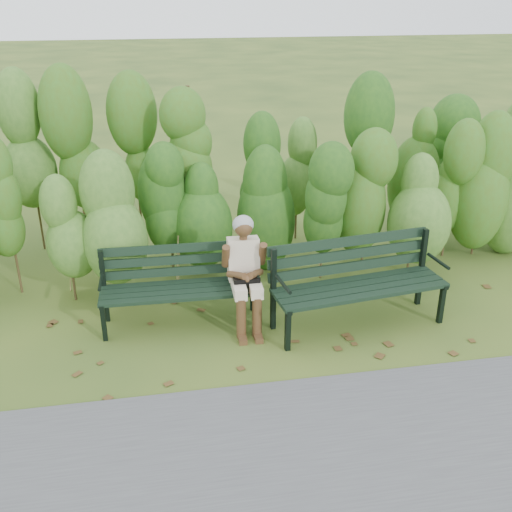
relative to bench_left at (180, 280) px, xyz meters
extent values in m
plane|color=#31491C|center=(0.85, -0.40, -0.51)|extent=(80.00, 80.00, 0.00)
cube|color=#474749|center=(0.85, -2.60, -0.50)|extent=(60.00, 2.50, 0.01)
cylinder|color=#47381E|center=(-1.91, 0.90, -0.11)|extent=(0.03, 0.03, 0.80)
ellipsoid|color=#406E26|center=(-1.91, 0.90, 0.53)|extent=(0.64, 0.64, 1.44)
cylinder|color=#47381E|center=(-1.30, 0.90, -0.11)|extent=(0.03, 0.03, 0.80)
ellipsoid|color=#406E26|center=(-1.30, 0.90, 0.53)|extent=(0.64, 0.64, 1.44)
cylinder|color=#47381E|center=(-0.68, 0.90, -0.11)|extent=(0.03, 0.03, 0.80)
ellipsoid|color=#406E26|center=(-0.68, 0.90, 0.53)|extent=(0.64, 0.64, 1.44)
cylinder|color=#47381E|center=(-0.07, 0.90, -0.11)|extent=(0.03, 0.03, 0.80)
ellipsoid|color=#406E26|center=(-0.07, 0.90, 0.53)|extent=(0.64, 0.64, 1.44)
cylinder|color=#47381E|center=(0.54, 0.90, -0.11)|extent=(0.03, 0.03, 0.80)
ellipsoid|color=#406E26|center=(0.54, 0.90, 0.53)|extent=(0.64, 0.64, 1.44)
cylinder|color=#47381E|center=(1.15, 0.90, -0.11)|extent=(0.03, 0.03, 0.80)
ellipsoid|color=#406E26|center=(1.15, 0.90, 0.53)|extent=(0.64, 0.64, 1.44)
cylinder|color=#47381E|center=(1.76, 0.90, -0.11)|extent=(0.03, 0.03, 0.80)
ellipsoid|color=#406E26|center=(1.76, 0.90, 0.53)|extent=(0.64, 0.64, 1.44)
cylinder|color=#47381E|center=(2.37, 0.90, -0.11)|extent=(0.03, 0.03, 0.80)
ellipsoid|color=#406E26|center=(2.37, 0.90, 0.53)|extent=(0.64, 0.64, 1.44)
cylinder|color=#47381E|center=(2.99, 0.90, -0.11)|extent=(0.03, 0.03, 0.80)
ellipsoid|color=#406E26|center=(2.99, 0.90, 0.53)|extent=(0.64, 0.64, 1.44)
cylinder|color=#47381E|center=(3.60, 0.90, -0.11)|extent=(0.03, 0.03, 0.80)
ellipsoid|color=#406E26|center=(3.60, 0.90, 0.53)|extent=(0.64, 0.64, 1.44)
cylinder|color=#47381E|center=(4.21, 0.90, -0.11)|extent=(0.03, 0.03, 0.80)
ellipsoid|color=#406E26|center=(4.21, 0.90, 0.53)|extent=(0.64, 0.64, 1.44)
cylinder|color=#47381E|center=(-1.84, 1.90, 0.04)|extent=(0.04, 0.04, 1.10)
ellipsoid|color=#235019|center=(-1.84, 1.90, 0.92)|extent=(0.70, 0.70, 1.98)
cylinder|color=#47381E|center=(-1.07, 1.90, 0.04)|extent=(0.04, 0.04, 1.10)
ellipsoid|color=#235019|center=(-1.07, 1.90, 0.92)|extent=(0.70, 0.70, 1.98)
cylinder|color=#47381E|center=(-0.31, 1.90, 0.04)|extent=(0.04, 0.04, 1.10)
ellipsoid|color=#235019|center=(-0.31, 1.90, 0.92)|extent=(0.70, 0.70, 1.98)
cylinder|color=#47381E|center=(0.46, 1.90, 0.04)|extent=(0.04, 0.04, 1.10)
ellipsoid|color=#235019|center=(0.46, 1.90, 0.92)|extent=(0.70, 0.70, 1.98)
cylinder|color=#47381E|center=(1.23, 1.90, 0.04)|extent=(0.04, 0.04, 1.10)
ellipsoid|color=#235019|center=(1.23, 1.90, 0.92)|extent=(0.70, 0.70, 1.98)
cylinder|color=#47381E|center=(2.00, 1.90, 0.04)|extent=(0.04, 0.04, 1.10)
ellipsoid|color=#235019|center=(2.00, 1.90, 0.92)|extent=(0.70, 0.70, 1.98)
cylinder|color=#47381E|center=(2.77, 1.90, 0.04)|extent=(0.04, 0.04, 1.10)
ellipsoid|color=#235019|center=(2.77, 1.90, 0.92)|extent=(0.70, 0.70, 1.98)
cylinder|color=#47381E|center=(3.53, 1.90, 0.04)|extent=(0.04, 0.04, 1.10)
ellipsoid|color=#235019|center=(3.53, 1.90, 0.92)|extent=(0.70, 0.70, 1.98)
cylinder|color=#47381E|center=(4.30, 1.90, 0.04)|extent=(0.04, 0.04, 1.10)
ellipsoid|color=#235019|center=(4.30, 1.90, 0.92)|extent=(0.70, 0.70, 1.98)
cylinder|color=#47381E|center=(5.07, 1.90, 0.04)|extent=(0.04, 0.04, 1.10)
cube|color=brown|center=(0.08, 0.56, -0.51)|extent=(0.11, 0.11, 0.01)
cube|color=brown|center=(1.07, -0.85, -0.51)|extent=(0.11, 0.11, 0.01)
cube|color=brown|center=(1.20, 0.41, -0.51)|extent=(0.11, 0.11, 0.01)
cube|color=brown|center=(1.40, -0.62, -0.51)|extent=(0.11, 0.11, 0.01)
cube|color=brown|center=(-1.11, 0.15, -0.51)|extent=(0.11, 0.10, 0.01)
cube|color=brown|center=(0.95, -0.91, -0.51)|extent=(0.10, 0.11, 0.01)
cube|color=brown|center=(2.76, -1.45, -0.51)|extent=(0.11, 0.11, 0.01)
cube|color=brown|center=(0.77, -1.21, -0.51)|extent=(0.09, 0.10, 0.01)
cube|color=brown|center=(0.11, -0.40, -0.51)|extent=(0.09, 0.11, 0.01)
cube|color=brown|center=(-0.25, -1.50, -0.51)|extent=(0.11, 0.11, 0.01)
cube|color=brown|center=(-0.82, -1.38, -0.51)|extent=(0.11, 0.11, 0.01)
cube|color=brown|center=(-1.69, 0.15, -0.51)|extent=(0.11, 0.11, 0.01)
cube|color=brown|center=(3.25, 0.08, -0.51)|extent=(0.11, 0.11, 0.01)
cube|color=brown|center=(1.76, -0.82, -0.51)|extent=(0.09, 0.07, 0.01)
cube|color=brown|center=(2.29, 0.10, -0.51)|extent=(0.11, 0.11, 0.01)
cube|color=brown|center=(3.60, 0.59, -0.51)|extent=(0.07, 0.09, 0.01)
cube|color=brown|center=(0.70, -0.79, -0.51)|extent=(0.11, 0.11, 0.01)
cube|color=brown|center=(-1.42, -0.16, -0.51)|extent=(0.11, 0.11, 0.01)
cube|color=brown|center=(-0.72, 0.33, -0.51)|extent=(0.07, 0.09, 0.01)
cube|color=brown|center=(1.78, 0.29, -0.51)|extent=(0.08, 0.10, 0.01)
cube|color=brown|center=(0.12, -0.27, -0.51)|extent=(0.11, 0.11, 0.01)
cube|color=brown|center=(1.23, -0.58, -0.51)|extent=(0.07, 0.09, 0.01)
cube|color=brown|center=(-0.80, 0.28, -0.51)|extent=(0.10, 0.08, 0.01)
cube|color=brown|center=(3.01, -0.02, -0.51)|extent=(0.11, 0.11, 0.01)
cube|color=brown|center=(3.13, -1.27, -0.51)|extent=(0.10, 0.08, 0.01)
cube|color=brown|center=(1.32, -0.98, -0.51)|extent=(0.08, 0.10, 0.01)
cube|color=brown|center=(-0.20, -0.11, -0.51)|extent=(0.11, 0.11, 0.01)
cube|color=brown|center=(2.29, -0.86, -0.51)|extent=(0.11, 0.09, 0.01)
cube|color=black|center=(-0.01, -0.29, -0.08)|extent=(1.73, 0.14, 0.04)
cube|color=black|center=(0.00, -0.17, -0.08)|extent=(1.73, 0.14, 0.04)
cube|color=black|center=(0.00, -0.05, -0.08)|extent=(1.73, 0.14, 0.04)
cube|color=black|center=(0.00, 0.07, -0.08)|extent=(1.73, 0.14, 0.04)
cube|color=black|center=(0.00, 0.16, 0.03)|extent=(1.73, 0.09, 0.10)
cube|color=black|center=(0.00, 0.18, 0.16)|extent=(1.73, 0.09, 0.10)
cube|color=black|center=(0.00, 0.19, 0.30)|extent=(1.73, 0.09, 0.10)
cube|color=black|center=(-0.83, -0.28, -0.29)|extent=(0.05, 0.05, 0.43)
cube|color=black|center=(-0.82, 0.13, -0.08)|extent=(0.05, 0.05, 0.86)
cube|color=black|center=(-0.83, -0.09, -0.10)|extent=(0.06, 0.48, 0.04)
cylinder|color=black|center=(-0.83, -0.14, 0.11)|extent=(0.04, 0.36, 0.03)
cube|color=black|center=(0.82, -0.31, -0.29)|extent=(0.05, 0.05, 0.43)
cube|color=black|center=(0.83, 0.10, -0.08)|extent=(0.05, 0.05, 0.86)
cube|color=black|center=(0.82, -0.12, -0.10)|extent=(0.06, 0.48, 0.04)
cylinder|color=black|center=(0.82, -0.17, 0.11)|extent=(0.04, 0.36, 0.03)
cube|color=black|center=(1.94, -0.67, -0.03)|extent=(1.91, 0.37, 0.04)
cube|color=black|center=(1.92, -0.54, -0.03)|extent=(1.91, 0.37, 0.04)
cube|color=black|center=(1.91, -0.41, -0.03)|extent=(1.91, 0.37, 0.04)
cube|color=black|center=(1.89, -0.28, -0.03)|extent=(1.91, 0.37, 0.04)
cube|color=black|center=(1.88, -0.18, 0.08)|extent=(1.90, 0.31, 0.11)
cube|color=black|center=(1.87, -0.16, 0.23)|extent=(1.90, 0.31, 0.11)
cube|color=black|center=(1.87, -0.15, 0.38)|extent=(1.90, 0.31, 0.11)
cube|color=black|center=(1.04, -0.81, -0.27)|extent=(0.06, 0.06, 0.48)
cube|color=black|center=(0.98, -0.35, -0.03)|extent=(0.06, 0.06, 0.95)
cube|color=black|center=(1.01, -0.60, -0.05)|extent=(0.12, 0.53, 0.04)
cylinder|color=black|center=(1.02, -0.65, 0.18)|extent=(0.09, 0.40, 0.04)
cube|color=black|center=(2.85, -0.56, -0.27)|extent=(0.06, 0.06, 0.48)
cube|color=black|center=(2.79, -0.11, -0.03)|extent=(0.06, 0.06, 0.95)
cube|color=black|center=(2.82, -0.35, -0.05)|extent=(0.12, 0.53, 0.04)
cylinder|color=black|center=(2.83, -0.41, 0.18)|extent=(0.09, 0.40, 0.04)
cube|color=beige|center=(0.61, -0.32, 0.01)|extent=(0.14, 0.40, 0.12)
cube|color=beige|center=(0.78, -0.32, 0.01)|extent=(0.14, 0.40, 0.12)
cylinder|color=#53351D|center=(0.61, -0.48, -0.27)|extent=(0.11, 0.11, 0.47)
cylinder|color=#53351D|center=(0.78, -0.48, -0.27)|extent=(0.11, 0.11, 0.47)
cube|color=#53351D|center=(0.61, -0.55, -0.48)|extent=(0.09, 0.19, 0.06)
cube|color=#53351D|center=(0.78, -0.56, -0.48)|extent=(0.09, 0.19, 0.06)
cube|color=beige|center=(0.70, -0.06, 0.23)|extent=(0.35, 0.25, 0.49)
cylinder|color=#53351D|center=(0.70, -0.08, 0.48)|extent=(0.09, 0.09, 0.09)
sphere|color=#53351D|center=(0.70, -0.09, 0.61)|extent=(0.20, 0.20, 0.20)
ellipsoid|color=gray|center=(0.70, -0.07, 0.63)|extent=(0.23, 0.22, 0.21)
cylinder|color=#53351D|center=(0.50, -0.13, 0.31)|extent=(0.09, 0.20, 0.29)
cylinder|color=#53351D|center=(0.90, -0.14, 0.31)|extent=(0.09, 0.20, 0.29)
cylinder|color=#53351D|center=(0.60, -0.26, 0.13)|extent=(0.21, 0.25, 0.13)
cylinder|color=#53351D|center=(0.80, -0.27, 0.13)|extent=(0.22, 0.25, 0.13)
sphere|color=#53351D|center=(0.70, -0.32, 0.11)|extent=(0.10, 0.10, 0.10)
cube|color=black|center=(0.70, -0.31, 0.05)|extent=(0.29, 0.12, 0.15)
camera|label=1|loc=(-0.22, -5.93, 2.95)|focal=42.00mm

